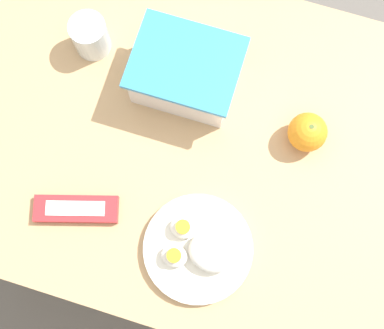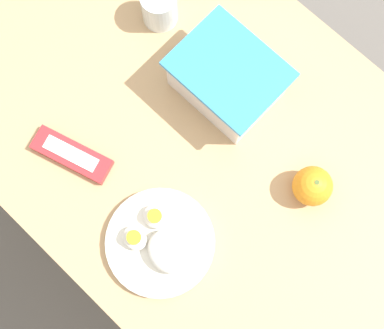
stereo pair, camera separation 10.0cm
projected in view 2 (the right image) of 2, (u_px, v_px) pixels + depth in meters
ground_plane at (202, 205)px, 1.78m from camera, size 10.00×10.00×0.00m
table at (208, 161)px, 1.15m from camera, size 1.06×0.71×0.76m
food_container at (227, 80)px, 1.02m from camera, size 0.20×0.16×0.10m
orange_fruit at (312, 186)px, 0.98m from camera, size 0.07×0.07×0.07m
rice_plate at (161, 243)px, 0.98m from camera, size 0.20×0.20×0.06m
candy_bar at (72, 155)px, 1.03m from camera, size 0.17×0.09×0.02m
drinking_glass at (159, 7)px, 1.06m from camera, size 0.07×0.07×0.08m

